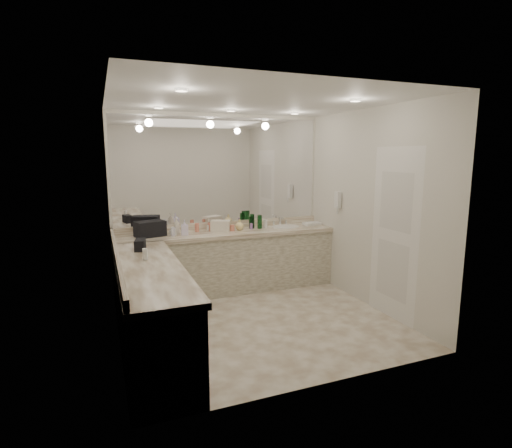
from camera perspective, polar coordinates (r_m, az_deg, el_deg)
name	(u,v)px	position (r m, az deg, el deg)	size (l,w,h in m)	color
floor	(257,320)	(5.03, 0.18, -13.58)	(3.20, 3.20, 0.00)	beige
ceiling	(257,100)	(4.66, 0.20, 17.23)	(3.20, 3.20, 0.00)	white
wall_back	(221,202)	(6.08, -5.06, 3.17)	(3.20, 0.02, 2.60)	silver
wall_left	(113,224)	(4.35, -19.79, -0.01)	(0.02, 3.00, 2.60)	silver
wall_right	(370,209)	(5.46, 15.99, 2.09)	(0.02, 3.00, 2.60)	silver
vanity_back_base	(227,263)	(5.96, -4.10, -5.56)	(3.20, 0.60, 0.84)	beige
vanity_back_top	(227,233)	(5.85, -4.13, -1.33)	(3.20, 0.64, 0.06)	silver
vanity_left_base	(150,312)	(4.31, -14.89, -12.00)	(0.60, 2.40, 0.84)	beige
vanity_left_top	(149,269)	(4.17, -15.02, -6.23)	(0.64, 2.42, 0.06)	silver
backsplash_back	(221,225)	(6.11, -4.95, -0.11)	(3.20, 0.04, 0.10)	silver
backsplash_left	(117,257)	(4.42, -19.27, -4.47)	(0.04, 3.00, 0.10)	silver
mirror_back	(221,170)	(6.03, -5.09, 7.65)	(3.12, 0.01, 1.55)	white
mirror_left	(111,178)	(4.30, -20.00, 6.25)	(0.01, 2.92, 1.55)	white
sink	(286,227)	(6.20, 4.24, -0.47)	(0.44, 0.44, 0.03)	white
faucet	(280,220)	(6.38, 3.43, 0.51)	(0.24, 0.16, 0.14)	silver
wall_phone	(338,200)	(6.00, 11.61, 3.41)	(0.06, 0.10, 0.24)	white
door	(394,234)	(5.11, 19.13, -1.42)	(0.02, 0.82, 2.10)	white
black_toiletry_bag	(150,228)	(5.65, -14.91, -0.60)	(0.39, 0.24, 0.22)	black
black_bag_spill	(140,244)	(4.87, -16.22, -2.83)	(0.11, 0.24, 0.13)	black
cream_cosmetic_case	(220,226)	(5.87, -5.12, -0.22)	(0.28, 0.17, 0.16)	beige
hand_towel	(312,224)	(6.42, 7.99, 0.06)	(0.26, 0.17, 0.04)	white
lotion_left	(145,255)	(4.37, -15.56, -4.29)	(0.05, 0.05, 0.12)	white
soap_bottle_a	(177,226)	(5.73, -11.28, -0.25)	(0.09, 0.09, 0.23)	white
soap_bottle_b	(185,227)	(5.63, -10.17, -0.48)	(0.10, 0.10, 0.22)	white
soap_bottle_c	(239,225)	(5.92, -2.38, -0.09)	(0.13, 0.13, 0.16)	#F0D889
green_bottle_0	(251,222)	(6.05, -0.69, 0.22)	(0.07, 0.07, 0.18)	#14531F
green_bottle_1	(252,221)	(6.06, -0.54, 0.41)	(0.06, 0.06, 0.22)	#14531F
green_bottle_2	(260,222)	(6.03, 0.53, 0.32)	(0.07, 0.07, 0.21)	#14531F
amenity_bottle_0	(175,232)	(5.64, -11.56, -1.06)	(0.06, 0.06, 0.11)	white
amenity_bottle_1	(251,226)	(5.99, -0.69, -0.32)	(0.04, 0.04, 0.09)	#9966B2
amenity_bottle_2	(197,227)	(5.85, -8.44, -0.49)	(0.06, 0.06, 0.12)	#E57F66
amenity_bottle_3	(209,227)	(5.90, -6.71, -0.38)	(0.04, 0.04, 0.12)	#E57F66
amenity_bottle_4	(172,232)	(5.71, -11.95, -1.15)	(0.07, 0.07, 0.07)	white
amenity_bottle_5	(208,228)	(5.90, -6.86, -0.56)	(0.04, 0.04, 0.09)	white
amenity_bottle_6	(173,232)	(5.59, -11.79, -1.09)	(0.05, 0.05, 0.12)	silver
amenity_bottle_7	(232,228)	(5.86, -3.40, -0.56)	(0.06, 0.06, 0.09)	#E57F66
amenity_bottle_8	(265,224)	(6.08, 1.35, 0.02)	(0.06, 0.06, 0.13)	white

